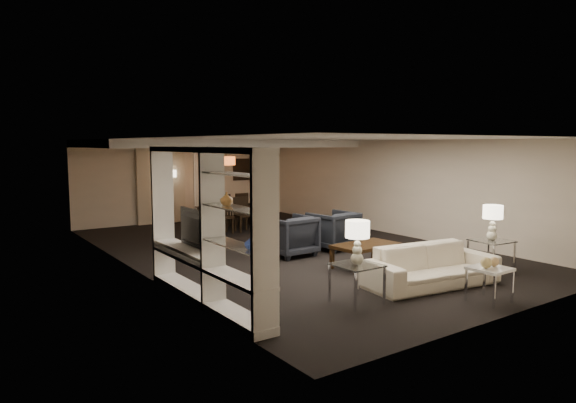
# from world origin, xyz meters

# --- Properties ---
(floor) EXTENTS (11.00, 11.00, 0.00)m
(floor) POSITION_xyz_m (0.00, 0.00, 0.00)
(floor) COLOR black
(floor) RESTS_ON ground
(ceiling) EXTENTS (7.00, 11.00, 0.02)m
(ceiling) POSITION_xyz_m (0.00, 0.00, 2.50)
(ceiling) COLOR silver
(ceiling) RESTS_ON ground
(wall_back) EXTENTS (7.00, 0.02, 2.50)m
(wall_back) POSITION_xyz_m (0.00, 5.50, 1.25)
(wall_back) COLOR beige
(wall_back) RESTS_ON ground
(wall_front) EXTENTS (7.00, 0.02, 2.50)m
(wall_front) POSITION_xyz_m (0.00, -5.50, 1.25)
(wall_front) COLOR beige
(wall_front) RESTS_ON ground
(wall_left) EXTENTS (0.02, 11.00, 2.50)m
(wall_left) POSITION_xyz_m (-3.50, 0.00, 1.25)
(wall_left) COLOR beige
(wall_left) RESTS_ON ground
(wall_right) EXTENTS (0.02, 11.00, 2.50)m
(wall_right) POSITION_xyz_m (3.50, 0.00, 1.25)
(wall_right) COLOR beige
(wall_right) RESTS_ON ground
(ceiling_soffit) EXTENTS (7.00, 4.00, 0.20)m
(ceiling_soffit) POSITION_xyz_m (0.00, 3.50, 2.40)
(ceiling_soffit) COLOR silver
(ceiling_soffit) RESTS_ON ceiling
(curtains) EXTENTS (1.50, 0.12, 2.40)m
(curtains) POSITION_xyz_m (-0.90, 5.42, 1.20)
(curtains) COLOR beige
(curtains) RESTS_ON wall_back
(door) EXTENTS (0.90, 0.05, 2.10)m
(door) POSITION_xyz_m (0.70, 5.47, 1.05)
(door) COLOR silver
(door) RESTS_ON wall_back
(painting) EXTENTS (0.95, 0.04, 0.65)m
(painting) POSITION_xyz_m (2.10, 5.46, 1.55)
(painting) COLOR #142D38
(painting) RESTS_ON wall_back
(media_unit) EXTENTS (0.38, 3.40, 2.35)m
(media_unit) POSITION_xyz_m (-3.31, -2.60, 1.18)
(media_unit) COLOR white
(media_unit) RESTS_ON wall_left
(pendant_light) EXTENTS (0.52, 0.52, 0.24)m
(pendant_light) POSITION_xyz_m (0.30, 3.50, 1.92)
(pendant_light) COLOR #D8591E
(pendant_light) RESTS_ON ceiling_soffit
(sofa) EXTENTS (2.44, 1.23, 0.68)m
(sofa) POSITION_xyz_m (0.27, -3.86, 0.34)
(sofa) COLOR beige
(sofa) RESTS_ON floor
(coffee_table) EXTENTS (1.32, 0.82, 0.46)m
(coffee_table) POSITION_xyz_m (0.27, -2.26, 0.23)
(coffee_table) COLOR black
(coffee_table) RESTS_ON floor
(armchair_left) EXTENTS (0.97, 0.99, 0.87)m
(armchair_left) POSITION_xyz_m (-0.33, -0.56, 0.43)
(armchair_left) COLOR black
(armchair_left) RESTS_ON floor
(armchair_right) EXTENTS (1.00, 1.03, 0.87)m
(armchair_right) POSITION_xyz_m (0.87, -0.56, 0.43)
(armchair_right) COLOR black
(armchair_right) RESTS_ON floor
(side_table_left) EXTENTS (0.64, 0.64, 0.60)m
(side_table_left) POSITION_xyz_m (-1.43, -3.86, 0.30)
(side_table_left) COLOR silver
(side_table_left) RESTS_ON floor
(side_table_right) EXTENTS (0.70, 0.70, 0.60)m
(side_table_right) POSITION_xyz_m (1.97, -3.86, 0.30)
(side_table_right) COLOR silver
(side_table_right) RESTS_ON floor
(table_lamp_left) EXTENTS (0.41, 0.41, 0.66)m
(table_lamp_left) POSITION_xyz_m (-1.43, -3.86, 0.93)
(table_lamp_left) COLOR beige
(table_lamp_left) RESTS_ON side_table_left
(table_lamp_right) EXTENTS (0.40, 0.40, 0.66)m
(table_lamp_right) POSITION_xyz_m (1.97, -3.86, 0.93)
(table_lamp_right) COLOR white
(table_lamp_right) RESTS_ON side_table_right
(marble_table) EXTENTS (0.54, 0.54, 0.53)m
(marble_table) POSITION_xyz_m (0.27, -4.96, 0.27)
(marble_table) COLOR white
(marble_table) RESTS_ON floor
(gold_gourd_a) EXTENTS (0.17, 0.17, 0.17)m
(gold_gourd_a) POSITION_xyz_m (0.17, -4.96, 0.62)
(gold_gourd_a) COLOR tan
(gold_gourd_a) RESTS_ON marble_table
(gold_gourd_b) EXTENTS (0.15, 0.15, 0.15)m
(gold_gourd_b) POSITION_xyz_m (0.37, -4.96, 0.61)
(gold_gourd_b) COLOR tan
(gold_gourd_b) RESTS_ON marble_table
(television) EXTENTS (1.05, 0.14, 0.61)m
(television) POSITION_xyz_m (-3.28, -1.98, 1.05)
(television) COLOR black
(television) RESTS_ON media_unit
(vase_blue) EXTENTS (0.18, 0.18, 0.18)m
(vase_blue) POSITION_xyz_m (-3.31, -3.94, 1.15)
(vase_blue) COLOR #253FA3
(vase_blue) RESTS_ON media_unit
(vase_amber) EXTENTS (0.17, 0.17, 0.18)m
(vase_amber) POSITION_xyz_m (-3.31, -3.29, 1.65)
(vase_amber) COLOR #CD8B44
(vase_amber) RESTS_ON media_unit
(floor_speaker) EXTENTS (0.17, 0.17, 1.20)m
(floor_speaker) POSITION_xyz_m (-1.98, -1.91, 0.60)
(floor_speaker) COLOR black
(floor_speaker) RESTS_ON floor
(dining_table) EXTENTS (1.83, 1.06, 0.63)m
(dining_table) POSITION_xyz_m (0.37, 3.32, 0.32)
(dining_table) COLOR black
(dining_table) RESTS_ON floor
(chair_nl) EXTENTS (0.46, 0.46, 0.94)m
(chair_nl) POSITION_xyz_m (-0.23, 2.67, 0.47)
(chair_nl) COLOR black
(chair_nl) RESTS_ON floor
(chair_nm) EXTENTS (0.47, 0.47, 0.94)m
(chair_nm) POSITION_xyz_m (0.37, 2.67, 0.47)
(chair_nm) COLOR black
(chair_nm) RESTS_ON floor
(chair_nr) EXTENTS (0.44, 0.44, 0.94)m
(chair_nr) POSITION_xyz_m (0.97, 2.67, 0.47)
(chair_nr) COLOR black
(chair_nr) RESTS_ON floor
(chair_fl) EXTENTS (0.46, 0.46, 0.94)m
(chair_fl) POSITION_xyz_m (-0.23, 3.97, 0.47)
(chair_fl) COLOR black
(chair_fl) RESTS_ON floor
(chair_fm) EXTENTS (0.47, 0.47, 0.94)m
(chair_fm) POSITION_xyz_m (0.37, 3.97, 0.47)
(chair_fm) COLOR black
(chair_fm) RESTS_ON floor
(chair_fr) EXTENTS (0.46, 0.46, 0.94)m
(chair_fr) POSITION_xyz_m (0.97, 3.97, 0.47)
(chair_fr) COLOR black
(chair_fr) RESTS_ON floor
(floor_lamp) EXTENTS (0.24, 0.24, 1.62)m
(floor_lamp) POSITION_xyz_m (-0.62, 5.20, 0.81)
(floor_lamp) COLOR black
(floor_lamp) RESTS_ON floor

